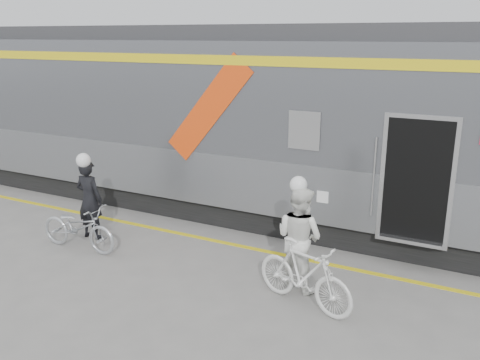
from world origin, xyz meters
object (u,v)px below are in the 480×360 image
Objects in this scene: man at (89,199)px; bicycle_right at (304,275)px; woman at (299,237)px; bicycle_left at (78,227)px.

man is 0.94× the size of bicycle_right.
woman reaches higher than man.
man reaches higher than bicycle_left.
woman is 0.99× the size of bicycle_right.
bicycle_left is 4.49m from bicycle_right.
bicycle_left is at bearing 24.15° from woman.
woman is 0.71m from bicycle_right.
bicycle_left is at bearing 106.70° from bicycle_right.
man is at bearing 18.14° from bicycle_left.
man is 0.95× the size of bicycle_left.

